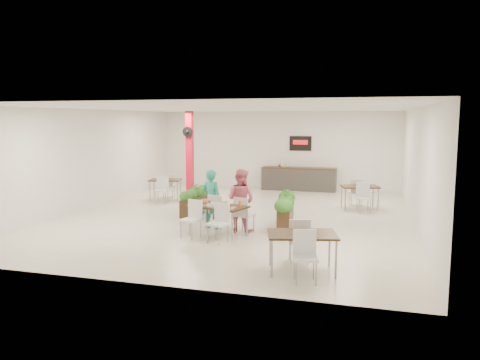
# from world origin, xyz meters

# --- Properties ---
(ground) EXTENTS (12.00, 12.00, 0.00)m
(ground) POSITION_xyz_m (0.00, 0.00, 0.00)
(ground) COLOR beige
(ground) RESTS_ON ground
(room_shell) EXTENTS (10.10, 12.10, 3.22)m
(room_shell) POSITION_xyz_m (0.00, 0.00, 2.01)
(room_shell) COLOR white
(room_shell) RESTS_ON ground
(red_column) EXTENTS (0.40, 0.41, 3.20)m
(red_column) POSITION_xyz_m (-3.00, 3.79, 1.64)
(red_column) COLOR red
(red_column) RESTS_ON ground
(service_counter) EXTENTS (3.00, 0.64, 2.20)m
(service_counter) POSITION_xyz_m (1.00, 5.65, 0.49)
(service_counter) COLOR #322F2C
(service_counter) RESTS_ON ground
(main_table) EXTENTS (1.63, 1.90, 0.92)m
(main_table) POSITION_xyz_m (0.20, -2.32, 0.64)
(main_table) COLOR black
(main_table) RESTS_ON ground
(diner_man) EXTENTS (0.66, 0.53, 1.58)m
(diner_man) POSITION_xyz_m (-0.19, -1.67, 0.79)
(diner_man) COLOR teal
(diner_man) RESTS_ON ground
(diner_woman) EXTENTS (0.93, 0.81, 1.62)m
(diner_woman) POSITION_xyz_m (0.61, -1.67, 0.81)
(diner_woman) COLOR #DE637D
(diner_woman) RESTS_ON ground
(planter_left) EXTENTS (0.44, 1.89, 0.99)m
(planter_left) POSITION_xyz_m (-1.22, -0.25, 0.51)
(planter_left) COLOR black
(planter_left) RESTS_ON ground
(planter_right) EXTENTS (0.58, 2.00, 1.05)m
(planter_right) POSITION_xyz_m (1.70, -1.15, 0.50)
(planter_right) COLOR black
(planter_right) RESTS_ON ground
(side_table_a) EXTENTS (1.24, 1.67, 0.92)m
(side_table_a) POSITION_xyz_m (-3.25, 2.04, 0.62)
(side_table_a) COLOR black
(side_table_a) RESTS_ON ground
(side_table_b) EXTENTS (1.31, 1.67, 0.92)m
(side_table_b) POSITION_xyz_m (3.50, 2.23, 0.63)
(side_table_b) COLOR black
(side_table_b) RESTS_ON ground
(side_table_c) EXTENTS (1.45, 1.67, 0.92)m
(side_table_c) POSITION_xyz_m (2.63, -4.57, 0.63)
(side_table_c) COLOR black
(side_table_c) RESTS_ON ground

